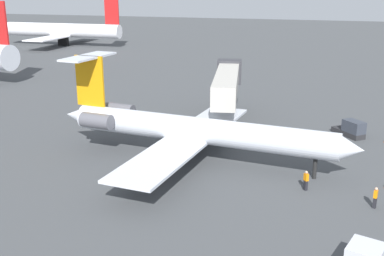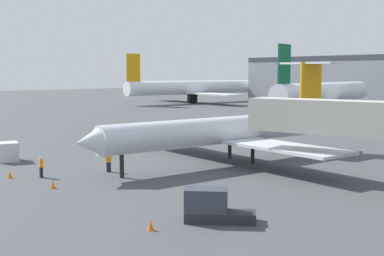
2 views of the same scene
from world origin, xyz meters
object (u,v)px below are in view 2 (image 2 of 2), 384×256
Objects in this scene: regional_jet at (234,128)px; traffic_cone_far at (53,185)px; parked_airliner_west_end at (192,88)px; parked_airliner_west_mid at (324,93)px; traffic_cone_mid at (10,175)px; ground_crew_loader at (41,167)px; baggage_tug_lead at (212,207)px; cargo_container_uld at (7,152)px; jet_bridge at (377,121)px; ground_crew_marshaller at (109,162)px; traffic_cone_near at (151,225)px.

regional_jet is 54.59× the size of traffic_cone_far.
parked_airliner_west_mid is (46.67, -6.64, 0.13)m from parked_airliner_west_end.
ground_crew_loader is at bearing 51.96° from traffic_cone_mid.
baggage_tug_lead reaches higher than cargo_container_uld.
jet_bridge reaches higher than baggage_tug_lead.
parked_airliner_west_mid is at bearing 108.34° from ground_crew_marshaller.
parked_airliner_west_mid is at bearing 104.22° from traffic_cone_mid.
regional_jet reaches higher than traffic_cone_mid.
parked_airliner_west_mid is at bearing 105.74° from ground_crew_loader.
ground_crew_marshaller is 16.63m from baggage_tug_lead.
traffic_cone_mid is at bearing -110.89° from regional_jet.
parked_airliner_west_mid is (-10.69, 69.60, 3.41)m from cargo_container_uld.
parked_airliner_west_mid is (-36.82, 72.70, 4.04)m from traffic_cone_near.
parked_airliner_west_end reaches higher than baggage_tug_lead.
jet_bridge reaches higher than traffic_cone_near.
cargo_container_uld reaches higher than traffic_cone_mid.
baggage_tug_lead is (17.97, 1.55, -0.02)m from ground_crew_loader.
jet_bridge reaches higher than traffic_cone_mid.
parked_airliner_west_end is (-72.17, 60.66, 1.00)m from regional_jet.
baggage_tug_lead is at bearing 1.00° from cargo_container_uld.
parked_airliner_west_mid is at bearing 126.29° from jet_bridge.
parked_airliner_west_end reaches higher than traffic_cone_mid.
ground_crew_marshaller is 3.07× the size of traffic_cone_near.
traffic_cone_mid is (-19.49, -3.49, -0.56)m from baggage_tug_lead.
traffic_cone_far is at bearing -15.48° from ground_crew_loader.
traffic_cone_near is (26.12, -3.10, -0.63)m from cargo_container_uld.
traffic_cone_mid is at bearing -75.78° from parked_airliner_west_mid.
traffic_cone_near is 115.24m from parked_airliner_west_end.
regional_jet reaches higher than baggage_tug_lead.
parked_airliner_west_mid is at bearing 116.86° from traffic_cone_near.
baggage_tug_lead reaches higher than traffic_cone_mid.
ground_crew_marshaller reaches higher than traffic_cone_mid.
parked_airliner_west_mid reaches higher than traffic_cone_near.
regional_jet is 19.68m from baggage_tug_lead.
ground_crew_marshaller is 69.00m from parked_airliner_west_mid.
traffic_cone_far is at bearing -71.44° from parked_airliner_west_mid.
cargo_container_uld reaches higher than ground_crew_marshaller.
traffic_cone_far is at bearing 176.14° from traffic_cone_near.
jet_bridge is at bearing -1.36° from regional_jet.
ground_crew_marshaller is at bearing 20.86° from cargo_container_uld.
cargo_container_uld is at bearing 173.33° from ground_crew_loader.
traffic_cone_near is 18.41m from traffic_cone_mid.
regional_jet reaches higher than traffic_cone_near.
parked_airliner_west_end is 1.18× the size of parked_airliner_west_mid.
cargo_container_uld is 95.47m from parked_airliner_west_end.
ground_crew_loader is 102.09m from parked_airliner_west_end.
jet_bridge reaches higher than cargo_container_uld.
baggage_tug_lead is 0.11× the size of parked_airliner_west_mid.
cargo_container_uld is 4.66× the size of traffic_cone_mid.
ground_crew_marshaller and ground_crew_loader have the same top height.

